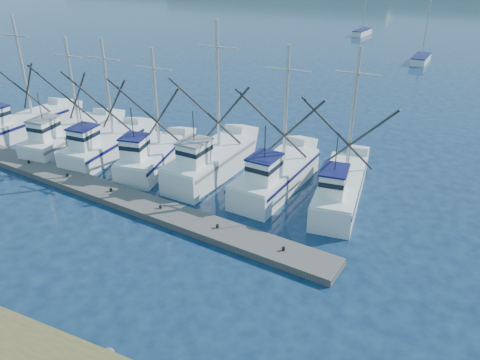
# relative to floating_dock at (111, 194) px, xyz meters

# --- Properties ---
(ground) EXTENTS (500.00, 500.00, 0.00)m
(ground) POSITION_rel_floating_dock_xyz_m (10.07, -6.21, -0.20)
(ground) COLOR #0D1C39
(ground) RESTS_ON ground
(floating_dock) EXTENTS (29.91, 5.57, 0.40)m
(floating_dock) POSITION_rel_floating_dock_xyz_m (0.00, 0.00, 0.00)
(floating_dock) COLOR #57534E
(floating_dock) RESTS_ON ground
(trawler_fleet) EXTENTS (29.65, 8.50, 10.09)m
(trawler_fleet) POSITION_rel_floating_dock_xyz_m (0.53, 4.92, 0.78)
(trawler_fleet) COLOR white
(trawler_fleet) RESTS_ON ground
(sailboat_near) EXTENTS (2.14, 5.27, 8.10)m
(sailboat_near) POSITION_rel_floating_dock_xyz_m (13.62, 47.19, 0.30)
(sailboat_near) COLOR white
(sailboat_near) RESTS_ON ground
(sailboat_far) EXTENTS (2.45, 5.59, 8.10)m
(sailboat_far) POSITION_rel_floating_dock_xyz_m (2.10, 65.37, 0.30)
(sailboat_far) COLOR white
(sailboat_far) RESTS_ON ground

